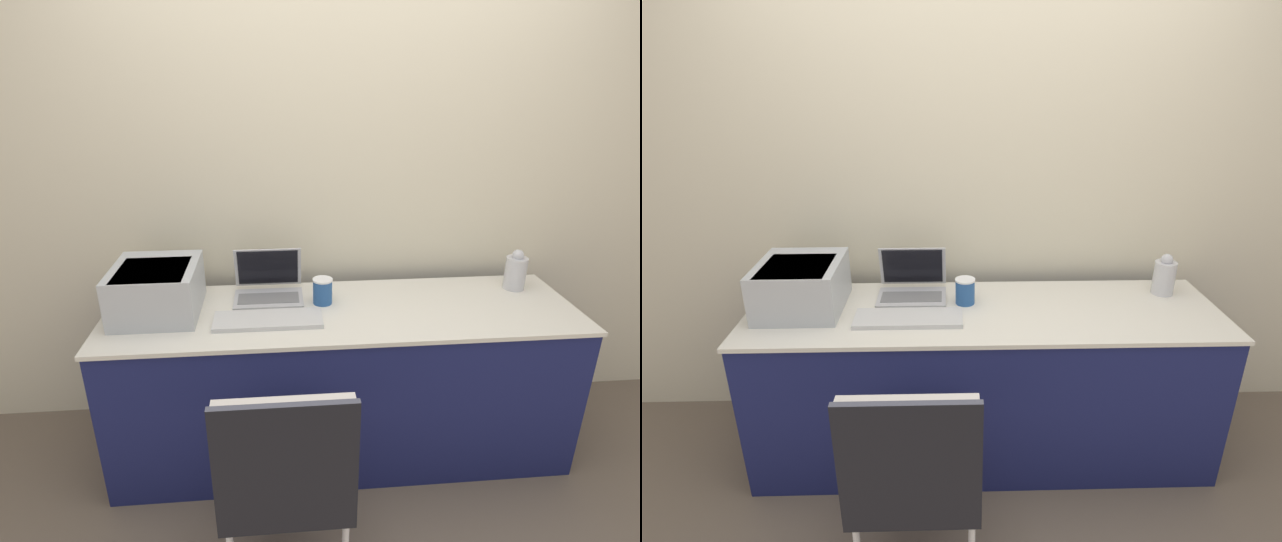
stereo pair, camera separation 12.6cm
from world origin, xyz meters
The scene contains 9 objects.
ground_plane centered at (0.00, 0.00, 0.00)m, with size 14.00×14.00×0.00m, color #6B5B4C.
wall_back centered at (0.00, 0.74, 1.30)m, with size 8.00×0.05×2.60m.
table centered at (0.00, 0.31, 0.39)m, with size 2.16×0.64×0.78m.
printer centered at (-0.83, 0.35, 0.90)m, with size 0.37×0.40×0.22m.
laptop_left centered at (-0.34, 0.47, 0.83)m, with size 0.32×0.27×0.22m.
external_keyboard centered at (-0.34, 0.21, 0.79)m, with size 0.47×0.17×0.02m.
coffee_cup centered at (-0.09, 0.38, 0.84)m, with size 0.09×0.09×0.12m.
metal_pitcher centered at (0.88, 0.46, 0.87)m, with size 0.10×0.10×0.20m.
chair centered at (-0.28, -0.45, 0.58)m, with size 0.44×0.48×0.93m.
Camera 1 is at (-0.29, -1.73, 1.81)m, focal length 28.00 mm.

